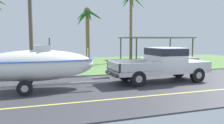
% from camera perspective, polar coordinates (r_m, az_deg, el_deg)
% --- Properties ---
extents(ground, '(36.00, 22.00, 0.11)m').
position_cam_1_polar(ground, '(19.94, 2.91, -1.08)').
color(ground, '#38383D').
extents(pickup_truck_towing, '(5.70, 2.03, 1.90)m').
position_cam_1_polar(pickup_truck_towing, '(12.94, 13.16, -0.18)').
color(pickup_truck_towing, silver).
rests_on(pickup_truck_towing, ground).
extents(boat_on_trailer, '(6.49, 2.26, 2.41)m').
position_cam_1_polar(boat_on_trailer, '(10.98, -18.54, -0.77)').
color(boat_on_trailer, gray).
rests_on(boat_on_trailer, ground).
extents(parked_sedan_near, '(4.77, 1.91, 1.38)m').
position_cam_1_polar(parked_sedan_near, '(19.08, 13.79, 0.52)').
color(parked_sedan_near, beige).
rests_on(parked_sedan_near, ground).
extents(carport_awning, '(7.26, 4.85, 2.62)m').
position_cam_1_polar(carport_awning, '(26.14, 10.96, 5.94)').
color(carport_awning, '#4C4238').
rests_on(carport_awning, ground).
extents(palm_tree_mid, '(2.84, 2.79, 7.18)m').
position_cam_1_polar(palm_tree_mid, '(24.03, 5.01, 13.52)').
color(palm_tree_mid, brown).
rests_on(palm_tree_mid, ground).
extents(palm_tree_far_left, '(3.39, 2.88, 5.77)m').
position_cam_1_polar(palm_tree_far_left, '(24.38, -6.27, 10.16)').
color(palm_tree_far_left, brown).
rests_on(palm_tree_far_left, ground).
extents(utility_pole, '(0.24, 1.80, 8.01)m').
position_cam_1_polar(utility_pole, '(15.14, -20.02, 12.25)').
color(utility_pole, brown).
rests_on(utility_pole, ground).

